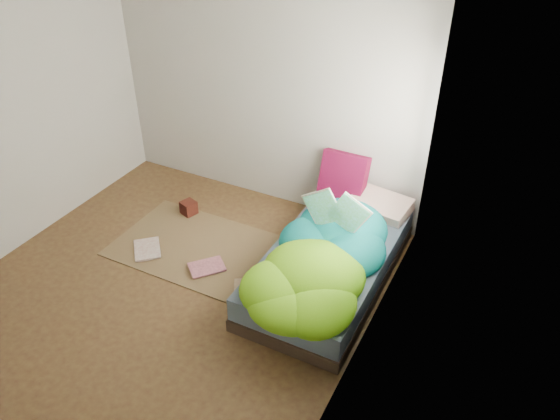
# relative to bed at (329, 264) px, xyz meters

# --- Properties ---
(ground) EXTENTS (3.50, 3.50, 0.00)m
(ground) POSITION_rel_bed_xyz_m (-1.22, -0.72, -0.17)
(ground) COLOR #492A1C
(ground) RESTS_ON ground
(room_walls) EXTENTS (3.54, 3.54, 2.62)m
(room_walls) POSITION_rel_bed_xyz_m (-1.21, -0.71, 1.46)
(room_walls) COLOR #BAB8B1
(room_walls) RESTS_ON ground
(bed) EXTENTS (1.00, 2.00, 0.34)m
(bed) POSITION_rel_bed_xyz_m (0.00, 0.00, 0.00)
(bed) COLOR #35271D
(bed) RESTS_ON ground
(duvet) EXTENTS (0.96, 1.84, 0.34)m
(duvet) POSITION_rel_bed_xyz_m (0.00, -0.22, 0.34)
(duvet) COLOR #08707D
(duvet) RESTS_ON bed
(rug) EXTENTS (1.60, 1.10, 0.01)m
(rug) POSITION_rel_bed_xyz_m (-1.37, -0.17, -0.16)
(rug) COLOR brown
(rug) RESTS_ON ground
(pillow_floral) EXTENTS (0.63, 0.44, 0.13)m
(pillow_floral) POSITION_rel_bed_xyz_m (0.19, 0.80, 0.24)
(pillow_floral) COLOR white
(pillow_floral) RESTS_ON bed
(pillow_magenta) EXTENTS (0.47, 0.16, 0.47)m
(pillow_magenta) POSITION_rel_bed_xyz_m (-0.24, 0.90, 0.41)
(pillow_magenta) COLOR #4C0529
(pillow_magenta) RESTS_ON bed
(open_book) EXTENTS (0.50, 0.13, 0.30)m
(open_book) POSITION_rel_bed_xyz_m (0.00, 0.05, 0.66)
(open_book) COLOR green
(open_book) RESTS_ON duvet
(wooden_box) EXTENTS (0.18, 0.18, 0.15)m
(wooden_box) POSITION_rel_bed_xyz_m (-1.77, 0.29, -0.08)
(wooden_box) COLOR black
(wooden_box) RESTS_ON rug
(floor_book_a) EXTENTS (0.41, 0.42, 0.03)m
(floor_book_a) POSITION_rel_bed_xyz_m (-1.86, -0.53, -0.14)
(floor_book_a) COLOR silver
(floor_book_a) RESTS_ON rug
(floor_book_b) EXTENTS (0.40, 0.41, 0.03)m
(floor_book_b) POSITION_rel_bed_xyz_m (-1.17, -0.33, -0.14)
(floor_book_b) COLOR #D47A8B
(floor_book_b) RESTS_ON rug
(floor_book_c) EXTENTS (0.32, 0.35, 0.02)m
(floor_book_c) POSITION_rel_bed_xyz_m (-0.69, -0.56, -0.15)
(floor_book_c) COLOR tan
(floor_book_c) RESTS_ON rug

